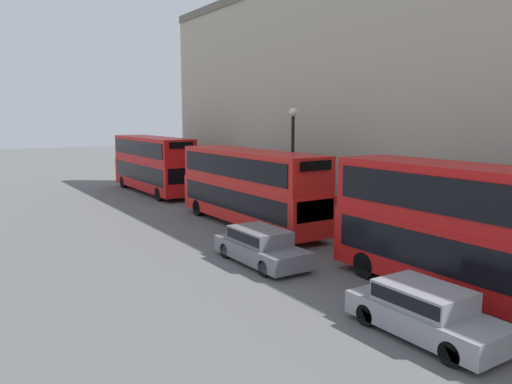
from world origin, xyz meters
name	(u,v)px	position (x,y,z in m)	size (l,w,h in m)	color
bus_leading	(480,230)	(1.60, 6.68, 2.46)	(2.59, 10.89, 4.47)	red
bus_second_in_queue	(249,185)	(1.60, 20.53, 2.32)	(2.59, 11.42, 4.19)	red
bus_third_in_queue	(153,162)	(1.60, 34.98, 2.44)	(2.59, 11.21, 4.42)	red
car_dark_sedan	(425,310)	(-1.80, 5.98, 0.75)	(1.87, 4.44, 1.43)	gray
car_hatchback	(261,245)	(-1.80, 14.23, 0.77)	(1.89, 4.70, 1.45)	slate
street_lamp	(293,154)	(3.54, 19.20, 4.00)	(0.44, 0.44, 6.47)	black
pedestrian	(245,196)	(4.37, 25.47, 0.75)	(0.36, 0.36, 1.63)	#26262D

